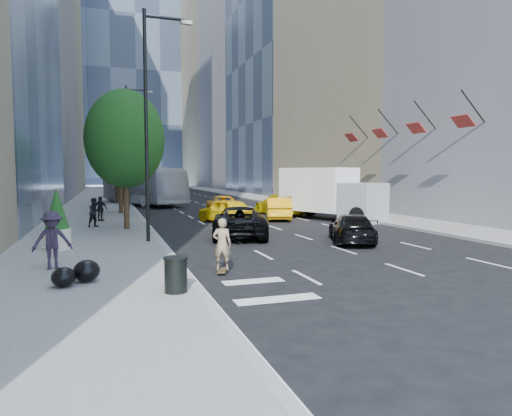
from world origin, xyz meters
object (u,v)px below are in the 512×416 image
object	(u,v)px
black_sedan_lincoln	(240,222)
trash_can	(176,275)
skateboarder	(222,248)
planter_shrub	(57,220)
city_bus	(142,186)
box_truck	(329,193)
black_sedan_mercedes	(352,228)

from	to	relation	value
black_sedan_lincoln	trash_can	world-z (taller)	black_sedan_lincoln
black_sedan_lincoln	trash_can	distance (m)	11.08
skateboarder	planter_shrub	xyz separation A→B (m)	(-5.30, 5.69, 0.49)
city_bus	planter_shrub	size ratio (longest dim) A/B	5.51
planter_shrub	black_sedan_lincoln	bearing A→B (deg)	13.88
box_truck	planter_shrub	distance (m)	18.26
planter_shrub	trash_can	bearing A→B (deg)	-66.61
city_bus	box_truck	bearing A→B (deg)	-79.77
black_sedan_mercedes	black_sedan_lincoln	bearing A→B (deg)	-13.74
black_sedan_lincoln	box_truck	xyz separation A→B (m)	(8.16, 6.30, 1.02)
box_truck	trash_can	bearing A→B (deg)	-151.77
skateboarder	city_bus	bearing A→B (deg)	-72.03
black_sedan_lincoln	black_sedan_mercedes	size ratio (longest dim) A/B	1.23
black_sedan_mercedes	box_truck	distance (m)	10.33
black_sedan_lincoln	planter_shrub	size ratio (longest dim) A/B	2.24
box_truck	black_sedan_mercedes	bearing A→B (deg)	-135.40
skateboarder	city_bus	world-z (taller)	city_bus
black_sedan_mercedes	planter_shrub	xyz separation A→B (m)	(-12.49, 1.25, 0.66)
box_truck	skateboarder	bearing A→B (deg)	-151.93
trash_can	planter_shrub	distance (m)	8.83
trash_can	planter_shrub	xyz separation A→B (m)	(-3.49, 8.08, 0.73)
black_sedan_mercedes	planter_shrub	size ratio (longest dim) A/B	1.83
black_sedan_lincoln	planter_shrub	world-z (taller)	planter_shrub
skateboarder	black_sedan_mercedes	bearing A→B (deg)	-130.35
skateboarder	black_sedan_lincoln	world-z (taller)	skateboarder
planter_shrub	box_truck	bearing A→B (deg)	27.06
black_sedan_lincoln	box_truck	size ratio (longest dim) A/B	0.71
skateboarder	planter_shrub	size ratio (longest dim) A/B	0.67
skateboarder	box_truck	size ratio (longest dim) A/B	0.21
black_sedan_mercedes	box_truck	size ratio (longest dim) A/B	0.58
box_truck	city_bus	bearing A→B (deg)	96.24
black_sedan_mercedes	trash_can	bearing A→B (deg)	59.95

